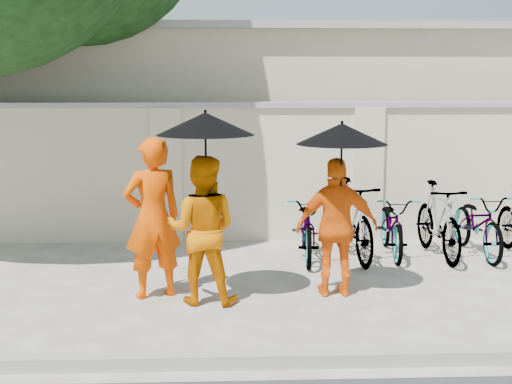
{
  "coord_description": "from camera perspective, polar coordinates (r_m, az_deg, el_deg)",
  "views": [
    {
      "loc": [
        -0.13,
        -7.44,
        2.42
      ],
      "look_at": [
        0.23,
        0.85,
        1.1
      ],
      "focal_mm": 50.0,
      "sensor_mm": 36.0,
      "label": 1
    }
  ],
  "objects": [
    {
      "name": "ground",
      "position": [
        7.83,
        -1.41,
        -8.97
      ],
      "size": [
        80.0,
        80.0,
        0.0
      ],
      "primitive_type": "plane",
      "color": "beige"
    },
    {
      "name": "kerb",
      "position": [
        6.21,
        -1.11,
        -13.3
      ],
      "size": [
        40.0,
        0.16,
        0.12
      ],
      "primitive_type": "cube",
      "color": "gray",
      "rests_on": "ground"
    },
    {
      "name": "compound_wall",
      "position": [
        10.8,
        3.56,
        1.47
      ],
      "size": [
        20.0,
        0.3,
        2.0
      ],
      "primitive_type": "cube",
      "color": "beige",
      "rests_on": "ground"
    },
    {
      "name": "building_behind",
      "position": [
        14.62,
        5.94,
        5.78
      ],
      "size": [
        14.0,
        6.0,
        3.2
      ],
      "primitive_type": "cube",
      "color": "beige",
      "rests_on": "ground"
    },
    {
      "name": "monk_left",
      "position": [
        7.97,
        -8.27,
        -2.07
      ],
      "size": [
        0.77,
        0.65,
        1.79
      ],
      "primitive_type": "imported",
      "rotation": [
        0.0,
        0.0,
        3.54
      ],
      "color": "#F94E00",
      "rests_on": "ground"
    },
    {
      "name": "monk_center",
      "position": [
        7.72,
        -4.33,
        -3.03
      ],
      "size": [
        0.87,
        0.73,
        1.62
      ],
      "primitive_type": "imported",
      "rotation": [
        0.0,
        0.0,
        2.99
      ],
      "color": "#DA6A00",
      "rests_on": "ground"
    },
    {
      "name": "parasol_center",
      "position": [
        7.48,
        -4.07,
        5.46
      ],
      "size": [
        1.04,
        1.04,
        1.16
      ],
      "color": "black",
      "rests_on": "ground"
    },
    {
      "name": "monk_right",
      "position": [
        8.01,
        6.51,
        -2.83
      ],
      "size": [
        0.92,
        0.39,
        1.56
      ],
      "primitive_type": "imported",
      "rotation": [
        0.0,
        0.0,
        3.16
      ],
      "color": "#FB610B",
      "rests_on": "ground"
    },
    {
      "name": "parasol_right",
      "position": [
        7.78,
        6.88,
        4.64
      ],
      "size": [
        1.0,
        1.0,
        1.06
      ],
      "color": "black",
      "rests_on": "ground"
    },
    {
      "name": "bike_0",
      "position": [
        9.66,
        4.18,
        -2.78
      ],
      "size": [
        0.71,
        1.73,
        0.89
      ],
      "primitive_type": "imported",
      "rotation": [
        0.0,
        0.0,
        -0.07
      ],
      "color": "gray",
      "rests_on": "ground"
    },
    {
      "name": "bike_1",
      "position": [
        9.7,
        7.69,
        -2.21
      ],
      "size": [
        0.72,
        1.85,
        1.08
      ],
      "primitive_type": "imported",
      "rotation": [
        0.0,
        0.0,
        0.12
      ],
      "color": "gray",
      "rests_on": "ground"
    },
    {
      "name": "bike_2",
      "position": [
        10.0,
        10.87,
        -2.62
      ],
      "size": [
        0.68,
        1.66,
        0.85
      ],
      "primitive_type": "imported",
      "rotation": [
        0.0,
        0.0,
        -0.07
      ],
      "color": "gray",
      "rests_on": "ground"
    },
    {
      "name": "bike_3",
      "position": [
        10.01,
        14.37,
        -2.23
      ],
      "size": [
        0.57,
        1.73,
        1.03
      ],
      "primitive_type": "imported",
      "rotation": [
        0.0,
        0.0,
        0.05
      ],
      "color": "gray",
      "rests_on": "ground"
    },
    {
      "name": "bike_4",
      "position": [
        10.3,
        17.37,
        -2.41
      ],
      "size": [
        0.65,
        1.73,
        0.9
      ],
      "primitive_type": "imported",
      "rotation": [
        0.0,
        0.0,
        0.03
      ],
      "color": "gray",
      "rests_on": "ground"
    }
  ]
}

